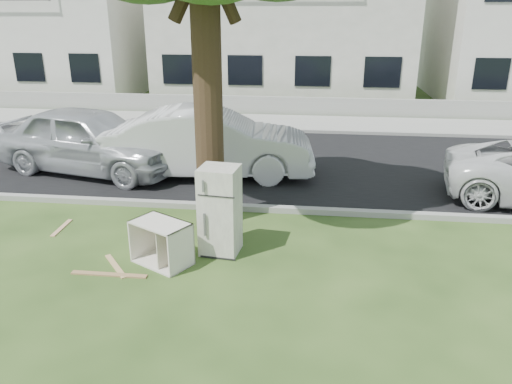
# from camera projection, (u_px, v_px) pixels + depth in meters

# --- Properties ---
(ground) EXTENTS (120.00, 120.00, 0.00)m
(ground) POSITION_uv_depth(u_px,v_px,m) (214.00, 266.00, 8.21)
(ground) COLOR #274117
(road) EXTENTS (120.00, 7.00, 0.01)m
(road) POSITION_uv_depth(u_px,v_px,m) (257.00, 161.00, 13.80)
(road) COLOR black
(road) RESTS_ON ground
(kerb_near) EXTENTS (120.00, 0.18, 0.12)m
(kerb_near) POSITION_uv_depth(u_px,v_px,m) (237.00, 210.00, 10.50)
(kerb_near) COLOR gray
(kerb_near) RESTS_ON ground
(kerb_far) EXTENTS (120.00, 0.18, 0.12)m
(kerb_far) POSITION_uv_depth(u_px,v_px,m) (269.00, 132.00, 17.11)
(kerb_far) COLOR gray
(kerb_far) RESTS_ON ground
(sidewalk) EXTENTS (120.00, 2.80, 0.01)m
(sidewalk) POSITION_uv_depth(u_px,v_px,m) (273.00, 123.00, 18.46)
(sidewalk) COLOR gray
(sidewalk) RESTS_ON ground
(low_wall) EXTENTS (120.00, 0.15, 0.70)m
(low_wall) POSITION_uv_depth(u_px,v_px,m) (276.00, 105.00, 19.83)
(low_wall) COLOR gray
(low_wall) RESTS_ON ground
(townhouse_left) EXTENTS (10.20, 8.16, 7.04)m
(townhouse_left) POSITION_uv_depth(u_px,v_px,m) (43.00, 18.00, 24.63)
(townhouse_left) COLOR silver
(townhouse_left) RESTS_ON ground
(townhouse_center) EXTENTS (11.22, 8.16, 7.44)m
(townhouse_center) POSITION_uv_depth(u_px,v_px,m) (286.00, 14.00, 23.22)
(townhouse_center) COLOR silver
(townhouse_center) RESTS_ON ground
(fridge) EXTENTS (0.70, 0.66, 1.54)m
(fridge) POSITION_uv_depth(u_px,v_px,m) (220.00, 210.00, 8.45)
(fridge) COLOR #BBB5A9
(fridge) RESTS_ON ground
(cabinet) EXTENTS (1.10, 0.97, 0.73)m
(cabinet) POSITION_uv_depth(u_px,v_px,m) (162.00, 243.00, 8.20)
(cabinet) COLOR white
(cabinet) RESTS_ON ground
(plank_a) EXTENTS (1.24, 0.10, 0.02)m
(plank_a) POSITION_uv_depth(u_px,v_px,m) (109.00, 274.00, 7.93)
(plank_a) COLOR #9C764B
(plank_a) RESTS_ON ground
(plank_b) EXTENTS (0.64, 0.76, 0.02)m
(plank_b) POSITION_uv_depth(u_px,v_px,m) (116.00, 266.00, 8.19)
(plank_b) COLOR tan
(plank_b) RESTS_ON ground
(plank_c) EXTENTS (0.11, 0.78, 0.02)m
(plank_c) POSITION_uv_depth(u_px,v_px,m) (62.00, 228.00, 9.62)
(plank_c) COLOR tan
(plank_c) RESTS_ON ground
(car_center) EXTENTS (5.28, 2.27, 1.69)m
(car_center) POSITION_uv_depth(u_px,v_px,m) (210.00, 143.00, 12.39)
(car_center) COLOR silver
(car_center) RESTS_ON ground
(car_left) EXTENTS (5.27, 3.10, 1.68)m
(car_left) POSITION_uv_depth(u_px,v_px,m) (90.00, 140.00, 12.69)
(car_left) COLOR #B0B3B8
(car_left) RESTS_ON ground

